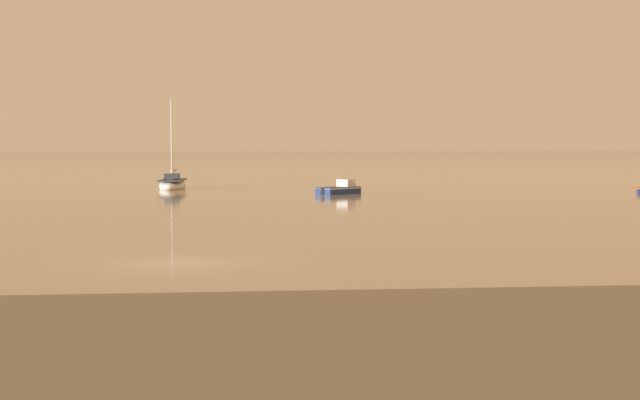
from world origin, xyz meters
The scene contains 3 objects.
ground_plane centered at (0.00, 0.00, 0.00)m, with size 800.00×800.00×0.00m, color tan.
motorboat_moored_2 centered at (11.38, 44.21, 0.24)m, with size 4.08×3.87×1.59m.
sailboat_moored_0 centered at (-1.61, 54.36, 0.33)m, with size 2.59×6.96×7.66m.
Camera 1 is at (0.71, -33.49, 3.84)m, focal length 58.88 mm.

